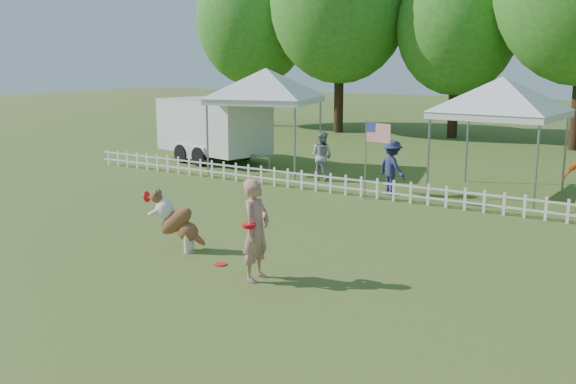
# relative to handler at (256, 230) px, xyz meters

# --- Properties ---
(ground) EXTENTS (120.00, 120.00, 0.00)m
(ground) POSITION_rel_handler_xyz_m (-1.39, 0.30, -0.91)
(ground) COLOR #35591C
(ground) RESTS_ON ground
(picket_fence) EXTENTS (22.00, 0.08, 0.60)m
(picket_fence) POSITION_rel_handler_xyz_m (-1.39, 7.30, -0.61)
(picket_fence) COLOR white
(picket_fence) RESTS_ON ground
(handler) EXTENTS (0.51, 0.71, 1.82)m
(handler) POSITION_rel_handler_xyz_m (0.00, 0.00, 0.00)
(handler) COLOR tan
(handler) RESTS_ON ground
(dog) EXTENTS (1.26, 0.69, 1.24)m
(dog) POSITION_rel_handler_xyz_m (-2.40, 0.56, -0.29)
(dog) COLOR brown
(dog) RESTS_ON ground
(frisbee_on_turf) EXTENTS (0.31, 0.31, 0.02)m
(frisbee_on_turf) POSITION_rel_handler_xyz_m (-1.07, 0.29, -0.90)
(frisbee_on_turf) COLOR red
(frisbee_on_turf) RESTS_ON ground
(canopy_tent_left) EXTENTS (4.15, 4.15, 3.50)m
(canopy_tent_left) POSITION_rel_handler_xyz_m (-6.64, 9.71, 0.84)
(canopy_tent_left) COLOR silver
(canopy_tent_left) RESTS_ON ground
(canopy_tent_right) EXTENTS (3.37, 3.37, 3.32)m
(canopy_tent_right) POSITION_rel_handler_xyz_m (1.48, 9.74, 0.75)
(canopy_tent_right) COLOR silver
(canopy_tent_right) RESTS_ON ground
(cargo_trailer) EXTENTS (5.89, 3.50, 2.42)m
(cargo_trailer) POSITION_rel_handler_xyz_m (-9.46, 10.19, 0.30)
(cargo_trailer) COLOR silver
(cargo_trailer) RESTS_ON ground
(flag_pole) EXTENTS (0.85, 0.24, 2.21)m
(flag_pole) POSITION_rel_handler_xyz_m (-1.43, 7.11, 0.20)
(flag_pole) COLOR gray
(flag_pole) RESTS_ON ground
(spectator_a) EXTENTS (0.80, 0.64, 1.59)m
(spectator_a) POSITION_rel_handler_xyz_m (-3.93, 9.00, -0.11)
(spectator_a) COLOR #9D9DA2
(spectator_a) RESTS_ON ground
(spectator_b) EXTENTS (1.18, 1.00, 1.59)m
(spectator_b) POSITION_rel_handler_xyz_m (-1.08, 8.15, -0.12)
(spectator_b) COLOR navy
(spectator_b) RESTS_ON ground
(tree_far_left) EXTENTS (6.60, 6.60, 11.00)m
(tree_far_left) POSITION_rel_handler_xyz_m (-16.39, 22.30, 4.59)
(tree_far_left) COLOR #2E661D
(tree_far_left) RESTS_ON ground
(tree_left) EXTENTS (7.40, 7.40, 12.00)m
(tree_left) POSITION_rel_handler_xyz_m (-10.39, 21.80, 5.09)
(tree_left) COLOR #2E661D
(tree_left) RESTS_ON ground
(tree_center_left) EXTENTS (6.00, 6.00, 9.80)m
(tree_center_left) POSITION_rel_handler_xyz_m (-4.39, 22.80, 3.99)
(tree_center_left) COLOR #2E661D
(tree_center_left) RESTS_ON ground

